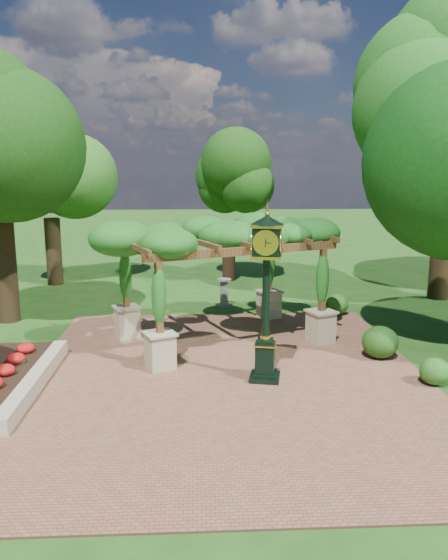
{
  "coord_description": "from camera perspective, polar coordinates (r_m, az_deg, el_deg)",
  "views": [
    {
      "loc": [
        -0.72,
        -11.97,
        5.14
      ],
      "look_at": [
        0.0,
        2.5,
        2.2
      ],
      "focal_mm": 35.0,
      "sensor_mm": 36.0,
      "label": 1
    }
  ],
  "objects": [
    {
      "name": "tree_north",
      "position": [
        25.31,
        0.52,
        10.7
      ],
      "size": [
        3.13,
        3.13,
        7.04
      ],
      "color": "#321E14",
      "rests_on": "ground"
    },
    {
      "name": "shrub_back",
      "position": [
        19.95,
        11.73,
        -2.5
      ],
      "size": [
        1.01,
        1.01,
        0.73
      ],
      "primitive_type": "ellipsoid",
      "rotation": [
        0.0,
        0.0,
        0.28
      ],
      "color": "#2D6B1F",
      "rests_on": "brick_plaza"
    },
    {
      "name": "shrub_front",
      "position": [
        14.26,
        21.16,
        -8.89
      ],
      "size": [
        0.87,
        0.87,
        0.65
      ],
      "primitive_type": "ellipsoid",
      "rotation": [
        0.0,
        0.0,
        -0.22
      ],
      "color": "#245D1A",
      "rests_on": "brick_plaza"
    },
    {
      "name": "ground",
      "position": [
        13.04,
        0.56,
        -11.73
      ],
      "size": [
        120.0,
        120.0,
        0.0
      ],
      "primitive_type": "plane",
      "color": "#1E4714",
      "rests_on": "ground"
    },
    {
      "name": "pergola",
      "position": [
        16.17,
        -0.16,
        4.04
      ],
      "size": [
        6.87,
        5.69,
        3.71
      ],
      "rotation": [
        0.0,
        0.0,
        0.4
      ],
      "color": "#BEB58D",
      "rests_on": "brick_plaza"
    },
    {
      "name": "brick_plaza",
      "position": [
        13.96,
        0.31,
        -10.04
      ],
      "size": [
        10.0,
        12.0,
        0.04
      ],
      "primitive_type": "cube",
      "color": "brown",
      "rests_on": "ground"
    },
    {
      "name": "pedestal_clock",
      "position": [
        13.07,
        4.43,
        -0.29
      ],
      "size": [
        0.97,
        0.97,
        4.14
      ],
      "rotation": [
        0.0,
        0.0,
        -0.21
      ],
      "color": "black",
      "rests_on": "brick_plaza"
    },
    {
      "name": "shrub_mid",
      "position": [
        15.69,
        15.99,
        -6.25
      ],
      "size": [
        1.19,
        1.19,
        0.89
      ],
      "primitive_type": "ellipsoid",
      "rotation": [
        0.0,
        0.0,
        0.23
      ],
      "color": "#1F4A15",
      "rests_on": "brick_plaza"
    },
    {
      "name": "border_wall",
      "position": [
        13.96,
        -19.08,
        -9.91
      ],
      "size": [
        0.35,
        5.0,
        0.4
      ],
      "primitive_type": "cube",
      "color": "#C6B793",
      "rests_on": "ground"
    },
    {
      "name": "sundial",
      "position": [
        20.8,
        -0.0,
        -1.51
      ],
      "size": [
        0.65,
        0.65,
        1.06
      ],
      "rotation": [
        0.0,
        0.0,
        0.11
      ],
      "color": "gray",
      "rests_on": "ground"
    },
    {
      "name": "tree_west_far",
      "position": [
        25.58,
        -17.88,
        11.31
      ],
      "size": [
        3.8,
        3.8,
        7.78
      ],
      "color": "#322413",
      "rests_on": "ground"
    }
  ]
}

